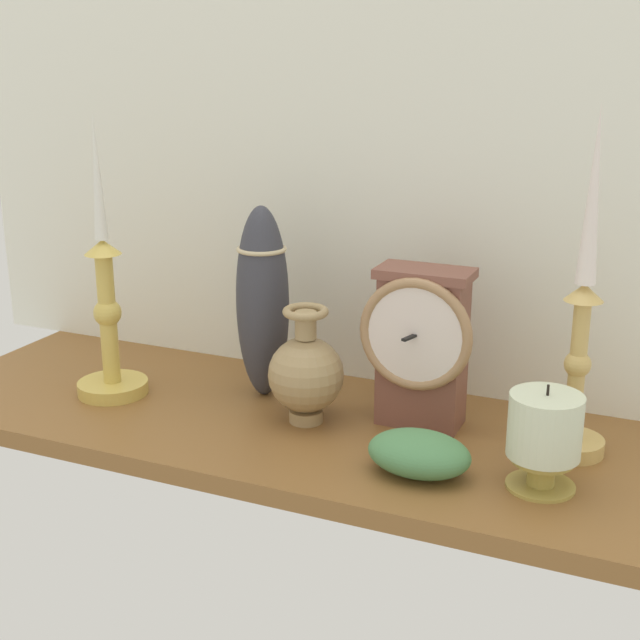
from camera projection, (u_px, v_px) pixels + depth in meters
The scene contains 9 objects.
ground_plane at pixel (277, 424), 116.66cm from camera, with size 100.00×36.00×2.40cm, color brown.
back_wall at pixel (333, 151), 122.80cm from camera, with size 120.00×2.00×65.00cm, color white.
mantel_clock at pixel (421, 344), 110.43cm from camera, with size 14.36×9.14×20.48cm.
candlestick_tall_left at pixel (108, 319), 120.65cm from camera, with size 9.73×9.73×38.56cm.
candlestick_tall_center at pixel (580, 334), 101.66cm from camera, with size 7.95×7.95×40.87cm.
brass_vase_bulbous at pixel (305, 373), 112.31cm from camera, with size 9.74×9.74×15.36cm.
pillar_candle_front at pixel (544, 435), 95.74cm from camera, with size 8.02×8.02×12.10cm.
tall_ceramic_vase at pixel (263, 302), 119.62cm from camera, with size 7.19×7.19×26.55cm.
ivy_sprig at pixel (419, 454), 99.90cm from camera, with size 11.93×8.35×5.02cm.
Camera 1 is at (48.45, -95.89, 46.64)cm, focal length 49.72 mm.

